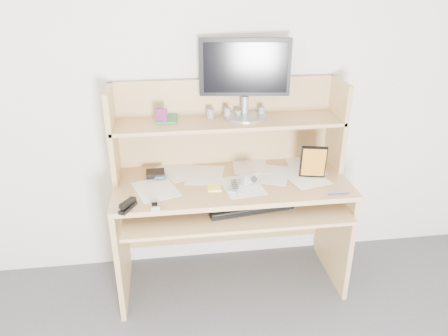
{
  "coord_description": "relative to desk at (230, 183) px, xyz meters",
  "views": [
    {
      "loc": [
        -0.36,
        -0.83,
        1.92
      ],
      "look_at": [
        -0.05,
        1.43,
        0.86
      ],
      "focal_mm": 35.0,
      "sensor_mm": 36.0,
      "label": 1
    }
  ],
  "objects": [
    {
      "name": "digital_camera",
      "position": [
        0.1,
        -0.13,
        0.09
      ],
      "size": [
        0.1,
        0.08,
        0.06
      ],
      "primitive_type": "cube",
      "rotation": [
        0.0,
        0.0,
        0.46
      ],
      "color": "silver",
      "rests_on": "paper_clutter"
    },
    {
      "name": "flip_phone",
      "position": [
        -0.45,
        -0.34,
        0.07
      ],
      "size": [
        0.06,
        0.1,
        0.02
      ],
      "primitive_type": "cube",
      "rotation": [
        0.0,
        0.0,
        0.08
      ],
      "color": "silver",
      "rests_on": "paper_clutter"
    },
    {
      "name": "blue_pen",
      "position": [
        0.57,
        -0.34,
        0.07
      ],
      "size": [
        0.12,
        0.01,
        0.01
      ],
      "primitive_type": "cylinder",
      "rotation": [
        1.57,
        0.0,
        1.56
      ],
      "color": "#1718AE",
      "rests_on": "paper_clutter"
    },
    {
      "name": "wallet",
      "position": [
        -0.45,
        0.04,
        0.08
      ],
      "size": [
        0.11,
        0.09,
        0.03
      ],
      "primitive_type": "cube",
      "rotation": [
        0.0,
        0.0,
        0.02
      ],
      "color": "black",
      "rests_on": "paper_clutter"
    },
    {
      "name": "tv_remote",
      "position": [
        0.0,
        -0.18,
        0.07
      ],
      "size": [
        0.09,
        0.17,
        0.02
      ],
      "primitive_type": "cube",
      "rotation": [
        0.0,
        0.0,
        -0.32
      ],
      "color": "gray",
      "rests_on": "paper_clutter"
    },
    {
      "name": "game_case",
      "position": [
        0.48,
        -0.12,
        0.17
      ],
      "size": [
        0.15,
        0.05,
        0.21
      ],
      "primitive_type": "cube",
      "rotation": [
        0.0,
        0.0,
        -0.23
      ],
      "color": "black",
      "rests_on": "paper_clutter"
    },
    {
      "name": "back_wall",
      "position": [
        0.0,
        0.24,
        0.56
      ],
      "size": [
        3.6,
        0.04,
        2.5
      ],
      "primitive_type": "cube",
      "color": "silver",
      "rests_on": "floor"
    },
    {
      "name": "paper_clutter",
      "position": [
        0.0,
        -0.08,
        0.06
      ],
      "size": [
        1.32,
        0.54,
        0.01
      ],
      "primitive_type": "cube",
      "color": "white",
      "rests_on": "desk"
    },
    {
      "name": "chip_stack_c",
      "position": [
        0.07,
        0.12,
        0.41
      ],
      "size": [
        0.05,
        0.05,
        0.05
      ],
      "primitive_type": "cylinder",
      "rotation": [
        0.0,
        0.0,
        0.4
      ],
      "color": "black",
      "rests_on": "desk"
    },
    {
      "name": "sticky_note_pad",
      "position": [
        -0.12,
        -0.17,
        0.06
      ],
      "size": [
        0.08,
        0.08,
        0.01
      ],
      "primitive_type": "cube",
      "rotation": [
        0.0,
        0.0,
        -0.03
      ],
      "color": "yellow",
      "rests_on": "desk"
    },
    {
      "name": "chip_stack_d",
      "position": [
        -0.0,
        0.1,
        0.42
      ],
      "size": [
        0.05,
        0.05,
        0.07
      ],
      "primitive_type": "cylinder",
      "rotation": [
        0.0,
        0.0,
        -0.18
      ],
      "color": "white",
      "rests_on": "desk"
    },
    {
      "name": "monitor",
      "position": [
        0.11,
        0.14,
        0.64
      ],
      "size": [
        0.54,
        0.27,
        0.47
      ],
      "rotation": [
        0.0,
        0.0,
        -0.13
      ],
      "color": "#AEAEB3",
      "rests_on": "desk"
    },
    {
      "name": "card_box",
      "position": [
        -0.39,
        0.06,
        0.43
      ],
      "size": [
        0.07,
        0.04,
        0.09
      ],
      "primitive_type": "cube",
      "rotation": [
        0.0,
        0.0,
        -0.25
      ],
      "color": "maroon",
      "rests_on": "desk"
    },
    {
      "name": "desk",
      "position": [
        0.0,
        0.0,
        0.0
      ],
      "size": [
        1.4,
        0.7,
        1.3
      ],
      "color": "tan",
      "rests_on": "floor"
    },
    {
      "name": "keyboard",
      "position": [
        0.08,
        -0.24,
        -0.03
      ],
      "size": [
        0.51,
        0.24,
        0.03
      ],
      "rotation": [
        0.0,
        0.0,
        0.15
      ],
      "color": "black",
      "rests_on": "desk"
    },
    {
      "name": "stapler",
      "position": [
        -0.59,
        -0.34,
        0.08
      ],
      "size": [
        0.09,
        0.14,
        0.04
      ],
      "primitive_type": "cube",
      "rotation": [
        0.0,
        0.0,
        -0.47
      ],
      "color": "black",
      "rests_on": "paper_clutter"
    },
    {
      "name": "shelf_book",
      "position": [
        -0.37,
        0.12,
        0.39
      ],
      "size": [
        0.13,
        0.18,
        0.02
      ],
      "primitive_type": "cube",
      "rotation": [
        0.0,
        0.0,
        -0.08
      ],
      "color": "#37895B",
      "rests_on": "desk"
    },
    {
      "name": "chip_stack_a",
      "position": [
        -0.1,
        0.12,
        0.42
      ],
      "size": [
        0.05,
        0.05,
        0.06
      ],
      "primitive_type": "cylinder",
      "rotation": [
        0.0,
        0.0,
        -0.05
      ],
      "color": "black",
      "rests_on": "desk"
    },
    {
      "name": "chip_stack_b",
      "position": [
        0.21,
        0.12,
        0.42
      ],
      "size": [
        0.05,
        0.05,
        0.06
      ],
      "primitive_type": "cylinder",
      "rotation": [
        0.0,
        0.0,
        -0.39
      ],
      "color": "white",
      "rests_on": "desk"
    }
  ]
}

